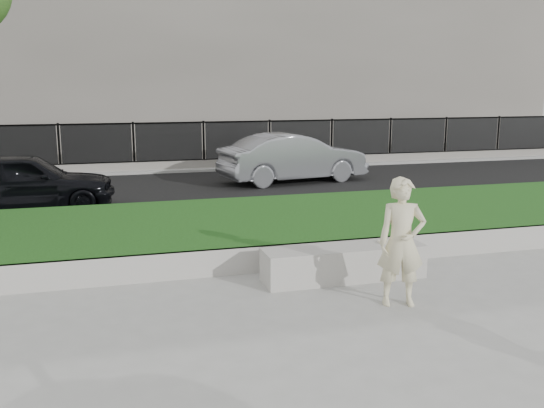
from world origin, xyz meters
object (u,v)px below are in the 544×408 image
object	(u,v)px
man	(401,242)
car_dark	(24,182)
car_silver	(293,158)
stone_bench	(344,263)
book	(387,242)

from	to	relation	value
man	car_dark	distance (m)	8.98
man	car_silver	bearing A→B (deg)	95.05
stone_bench	car_dark	distance (m)	7.91
stone_bench	man	size ratio (longest dim) A/B	1.44
book	car_silver	distance (m)	8.51
car_dark	book	bearing A→B (deg)	-136.97
man	car_dark	xyz separation A→B (m)	(-5.16, 7.35, -0.13)
stone_bench	car_dark	size ratio (longest dim) A/B	0.62
book	stone_bench	bearing A→B (deg)	-168.63
man	stone_bench	bearing A→B (deg)	119.11
book	car_dark	bearing A→B (deg)	139.55
stone_bench	man	xyz separation A→B (m)	(0.28, -1.14, 0.57)
car_silver	man	bearing A→B (deg)	160.33
car_dark	car_silver	bearing A→B (deg)	-70.89
stone_bench	book	world-z (taller)	book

